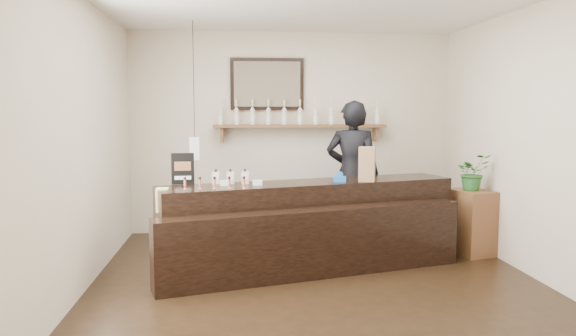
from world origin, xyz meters
The scene contains 10 objects.
ground centered at (0.00, 0.00, 0.00)m, with size 5.00×5.00×0.00m, color black.
room_shell centered at (0.00, 0.00, 1.70)m, with size 5.00×5.00×5.00m.
back_wall_decor centered at (-0.15, 2.37, 1.76)m, with size 2.66×0.96×1.69m.
counter centered at (0.01, 0.58, 0.44)m, with size 3.37×1.78×1.09m.
promo_sign centered at (-1.36, 0.63, 1.10)m, with size 0.24×0.04×0.34m.
paper_bag centered at (0.65, 0.69, 1.13)m, with size 0.21×0.18×0.38m.
tape_dispenser centered at (0.34, 0.66, 0.98)m, with size 0.15×0.08×0.12m.
side_cabinet centered at (2.00, 0.98, 0.39)m, with size 0.51×0.61×0.77m.
potted_plant centered at (2.00, 0.98, 0.99)m, with size 0.39×0.34×0.43m, color #266128.
shopkeeper centered at (0.67, 1.55, 1.04)m, with size 0.76×0.50×2.08m, color black.
Camera 1 is at (-0.82, -5.39, 1.73)m, focal length 35.00 mm.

